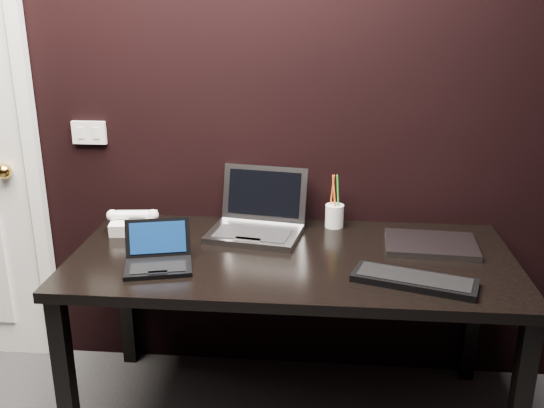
# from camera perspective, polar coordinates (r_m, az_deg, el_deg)

# --- Properties ---
(wall_back) EXTENTS (4.00, 0.00, 4.00)m
(wall_back) POSITION_cam_1_polar(r_m,az_deg,el_deg) (2.61, -4.15, 10.39)
(wall_back) COLOR black
(wall_back) RESTS_ON ground
(wall_switch) EXTENTS (0.15, 0.02, 0.10)m
(wall_switch) POSITION_cam_1_polar(r_m,az_deg,el_deg) (2.79, -16.84, 6.45)
(wall_switch) COLOR silver
(wall_switch) RESTS_ON wall_back
(desk) EXTENTS (1.70, 0.80, 0.74)m
(desk) POSITION_cam_1_polar(r_m,az_deg,el_deg) (2.38, 1.88, -6.52)
(desk) COLOR black
(desk) RESTS_ON ground
(netbook) EXTENTS (0.29, 0.27, 0.15)m
(netbook) POSITION_cam_1_polar(r_m,az_deg,el_deg) (2.27, -10.66, -5.07)
(netbook) COLOR black
(netbook) RESTS_ON desk
(silver_laptop) EXTENTS (0.42, 0.39, 0.26)m
(silver_laptop) POSITION_cam_1_polar(r_m,az_deg,el_deg) (2.54, -1.41, -1.73)
(silver_laptop) COLOR gray
(silver_laptop) RESTS_ON desk
(ext_keyboard) EXTENTS (0.45, 0.26, 0.03)m
(ext_keyboard) POSITION_cam_1_polar(r_m,az_deg,el_deg) (2.17, 13.25, -6.98)
(ext_keyboard) COLOR black
(ext_keyboard) RESTS_ON desk
(closed_laptop) EXTENTS (0.37, 0.28, 0.02)m
(closed_laptop) POSITION_cam_1_polar(r_m,az_deg,el_deg) (2.49, 14.72, -3.70)
(closed_laptop) COLOR #9F9EA4
(closed_laptop) RESTS_ON desk
(desk_phone) EXTENTS (0.22, 0.18, 0.11)m
(desk_phone) POSITION_cam_1_polar(r_m,az_deg,el_deg) (2.63, -12.89, -1.71)
(desk_phone) COLOR white
(desk_phone) RESTS_ON desk
(mobile_phone) EXTENTS (0.06, 0.05, 0.10)m
(mobile_phone) POSITION_cam_1_polar(r_m,az_deg,el_deg) (2.49, -12.64, -2.90)
(mobile_phone) COLOR black
(mobile_phone) RESTS_ON desk
(pen_cup) EXTENTS (0.09, 0.09, 0.23)m
(pen_cup) POSITION_cam_1_polar(r_m,az_deg,el_deg) (2.62, 5.90, -1.02)
(pen_cup) COLOR silver
(pen_cup) RESTS_ON desk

